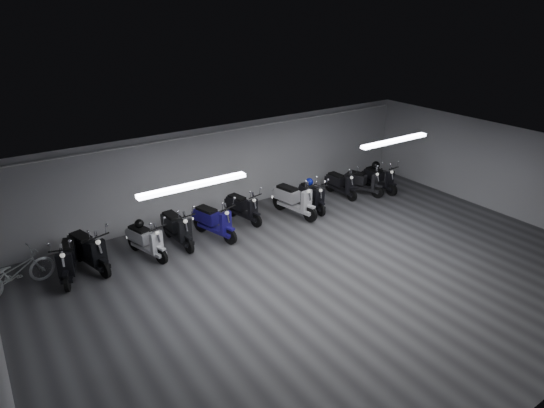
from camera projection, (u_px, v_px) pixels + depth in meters
floor at (330, 276)px, 11.40m from camera, size 14.00×10.00×0.01m
ceiling at (336, 169)px, 10.27m from camera, size 14.00×10.00×0.01m
back_wall at (229, 168)px, 14.64m from camera, size 14.00×0.01×2.80m
right_wall at (503, 170)px, 14.43m from camera, size 0.01×10.00×2.80m
fluor_strip_left at (194, 185)px, 9.52m from camera, size 2.40×0.18×0.08m
fluor_strip_right at (395, 141)px, 12.60m from camera, size 2.40×0.18×0.08m
conduit at (229, 130)px, 14.08m from camera, size 13.60×0.05×0.05m
scooter_0 at (67, 254)px, 11.08m from camera, size 1.12×1.86×1.32m
scooter_1 at (88, 245)px, 11.43m from camera, size 1.10×1.97×1.39m
scooter_2 at (146, 235)px, 12.02m from camera, size 1.05×1.79×1.27m
scooter_3 at (177, 223)px, 12.62m from camera, size 0.72×1.83×1.33m
scooter_4 at (214, 216)px, 13.00m from camera, size 1.09×1.92×1.36m
scooter_5 at (243, 203)px, 14.00m from camera, size 0.89×1.75×1.24m
scooter_6 at (295, 194)px, 14.36m from camera, size 1.01×2.03×1.44m
scooter_7 at (313, 192)px, 14.84m from camera, size 0.77×1.70×1.22m
scooter_8 at (341, 180)px, 15.87m from camera, size 0.60×1.64×1.21m
scooter_9 at (364, 178)px, 16.01m from camera, size 1.13×1.77×1.25m
bicycle at (14, 269)px, 10.61m from camera, size 1.90×1.10×1.16m
scooter_10 at (380, 175)px, 16.31m from camera, size 0.67×1.71×1.25m
helmet_0 at (139, 224)px, 12.04m from camera, size 0.24×0.24×0.24m
helmet_1 at (376, 165)px, 16.36m from camera, size 0.29×0.29×0.29m
helmet_2 at (309, 182)px, 14.92m from camera, size 0.25×0.25×0.25m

